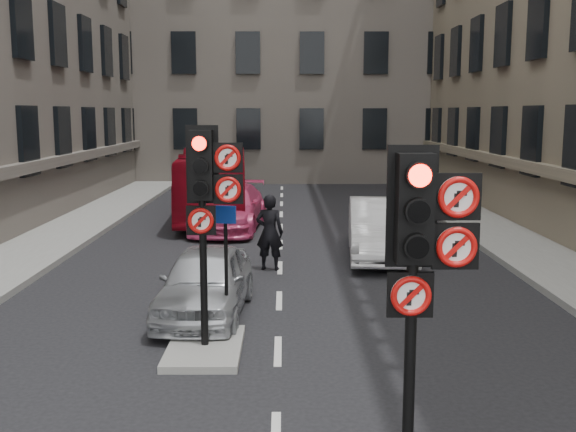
{
  "coord_description": "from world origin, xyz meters",
  "views": [
    {
      "loc": [
        0.1,
        -5.62,
        3.9
      ],
      "look_at": [
        0.15,
        2.77,
        2.6
      ],
      "focal_mm": 42.0,
      "sensor_mm": 36.0,
      "label": 1
    }
  ],
  "objects_px": {
    "signal_near": "(422,245)",
    "signal_far": "(207,188)",
    "bus_red": "(215,181)",
    "motorcycle": "(235,273)",
    "car_silver": "(206,282)",
    "car_white": "(381,229)",
    "motorcyclist": "(270,232)",
    "car_pink": "(230,208)",
    "info_sign": "(226,250)"
  },
  "relations": [
    {
      "from": "signal_near",
      "to": "signal_far",
      "type": "xyz_separation_m",
      "value": [
        -2.6,
        4.0,
        0.12
      ]
    },
    {
      "from": "signal_far",
      "to": "bus_red",
      "type": "xyz_separation_m",
      "value": [
        -1.39,
        14.57,
        -1.37
      ]
    },
    {
      "from": "signal_far",
      "to": "motorcycle",
      "type": "relative_size",
      "value": 2.26
    },
    {
      "from": "signal_far",
      "to": "car_silver",
      "type": "xyz_separation_m",
      "value": [
        -0.29,
        2.01,
        -2.04
      ]
    },
    {
      "from": "signal_near",
      "to": "car_white",
      "type": "bearing_deg",
      "value": 83.76
    },
    {
      "from": "car_white",
      "to": "motorcyclist",
      "type": "xyz_separation_m",
      "value": [
        -2.97,
        -1.4,
        0.16
      ]
    },
    {
      "from": "car_silver",
      "to": "car_pink",
      "type": "height_order",
      "value": "car_pink"
    },
    {
      "from": "car_white",
      "to": "info_sign",
      "type": "bearing_deg",
      "value": -114.67
    },
    {
      "from": "motorcycle",
      "to": "signal_near",
      "type": "bearing_deg",
      "value": -67.47
    },
    {
      "from": "signal_far",
      "to": "motorcyclist",
      "type": "distance_m",
      "value": 6.13
    },
    {
      "from": "info_sign",
      "to": "motorcycle",
      "type": "bearing_deg",
      "value": 101.87
    },
    {
      "from": "car_silver",
      "to": "info_sign",
      "type": "bearing_deg",
      "value": -64.83
    },
    {
      "from": "bus_red",
      "to": "car_pink",
      "type": "bearing_deg",
      "value": -78.59
    },
    {
      "from": "car_pink",
      "to": "bus_red",
      "type": "bearing_deg",
      "value": 109.56
    },
    {
      "from": "motorcyclist",
      "to": "motorcycle",
      "type": "bearing_deg",
      "value": 84.81
    },
    {
      "from": "signal_near",
      "to": "bus_red",
      "type": "distance_m",
      "value": 19.03
    },
    {
      "from": "motorcycle",
      "to": "info_sign",
      "type": "bearing_deg",
      "value": -84.35
    },
    {
      "from": "signal_near",
      "to": "motorcycle",
      "type": "bearing_deg",
      "value": 108.08
    },
    {
      "from": "car_pink",
      "to": "motorcyclist",
      "type": "relative_size",
      "value": 2.7
    },
    {
      "from": "signal_near",
      "to": "motorcycle",
      "type": "relative_size",
      "value": 2.26
    },
    {
      "from": "bus_red",
      "to": "motorcycle",
      "type": "distance_m",
      "value": 11.22
    },
    {
      "from": "car_silver",
      "to": "info_sign",
      "type": "relative_size",
      "value": 1.78
    },
    {
      "from": "car_white",
      "to": "signal_far",
      "type": "bearing_deg",
      "value": -113.46
    },
    {
      "from": "motorcycle",
      "to": "info_sign",
      "type": "distance_m",
      "value": 2.95
    },
    {
      "from": "signal_near",
      "to": "motorcycle",
      "type": "distance_m",
      "value": 8.15
    },
    {
      "from": "car_pink",
      "to": "motorcycle",
      "type": "height_order",
      "value": "car_pink"
    },
    {
      "from": "signal_near",
      "to": "car_white",
      "type": "distance_m",
      "value": 11.42
    },
    {
      "from": "motorcyclist",
      "to": "info_sign",
      "type": "bearing_deg",
      "value": 94.37
    },
    {
      "from": "car_pink",
      "to": "bus_red",
      "type": "distance_m",
      "value": 3.14
    },
    {
      "from": "car_pink",
      "to": "car_white",
      "type": "bearing_deg",
      "value": -39.98
    },
    {
      "from": "signal_near",
      "to": "car_pink",
      "type": "xyz_separation_m",
      "value": [
        -3.19,
        15.58,
        -1.84
      ]
    },
    {
      "from": "motorcyclist",
      "to": "info_sign",
      "type": "xyz_separation_m",
      "value": [
        -0.65,
        -5.07,
        0.59
      ]
    },
    {
      "from": "car_silver",
      "to": "info_sign",
      "type": "distance_m",
      "value": 1.62
    },
    {
      "from": "car_pink",
      "to": "info_sign",
      "type": "bearing_deg",
      "value": -81.04
    },
    {
      "from": "signal_far",
      "to": "motorcyclist",
      "type": "relative_size",
      "value": 1.88
    },
    {
      "from": "car_silver",
      "to": "motorcyclist",
      "type": "relative_size",
      "value": 2.06
    },
    {
      "from": "motorcyclist",
      "to": "signal_near",
      "type": "bearing_deg",
      "value": 111.68
    },
    {
      "from": "info_sign",
      "to": "car_white",
      "type": "bearing_deg",
      "value": 71.52
    },
    {
      "from": "bus_red",
      "to": "car_silver",
      "type": "bearing_deg",
      "value": -88.49
    },
    {
      "from": "signal_near",
      "to": "motorcyclist",
      "type": "xyz_separation_m",
      "value": [
        -1.74,
        9.81,
        -1.63
      ]
    },
    {
      "from": "signal_far",
      "to": "motorcyclist",
      "type": "height_order",
      "value": "signal_far"
    },
    {
      "from": "car_white",
      "to": "motorcyclist",
      "type": "height_order",
      "value": "motorcyclist"
    },
    {
      "from": "motorcyclist",
      "to": "info_sign",
      "type": "height_order",
      "value": "info_sign"
    },
    {
      "from": "signal_far",
      "to": "car_white",
      "type": "relative_size",
      "value": 0.75
    },
    {
      "from": "bus_red",
      "to": "info_sign",
      "type": "height_order",
      "value": "bus_red"
    },
    {
      "from": "signal_near",
      "to": "motorcycle",
      "type": "height_order",
      "value": "signal_near"
    },
    {
      "from": "car_white",
      "to": "motorcycle",
      "type": "relative_size",
      "value": 3.01
    },
    {
      "from": "car_white",
      "to": "car_silver",
      "type": "bearing_deg",
      "value": -123.88
    },
    {
      "from": "car_white",
      "to": "car_pink",
      "type": "relative_size",
      "value": 0.93
    },
    {
      "from": "signal_near",
      "to": "signal_far",
      "type": "height_order",
      "value": "signal_far"
    }
  ]
}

